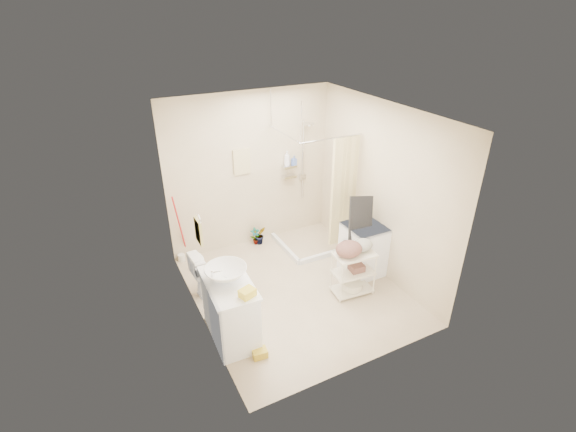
# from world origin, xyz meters

# --- Properties ---
(floor) EXTENTS (3.20, 3.20, 0.00)m
(floor) POSITION_xyz_m (0.00, 0.00, 0.00)
(floor) COLOR beige
(floor) RESTS_ON ground
(ceiling) EXTENTS (2.80, 3.20, 0.04)m
(ceiling) POSITION_xyz_m (0.00, 0.00, 2.60)
(ceiling) COLOR silver
(ceiling) RESTS_ON ground
(wall_back) EXTENTS (2.80, 0.04, 2.60)m
(wall_back) POSITION_xyz_m (0.00, 1.60, 1.30)
(wall_back) COLOR beige
(wall_back) RESTS_ON ground
(wall_front) EXTENTS (2.80, 0.04, 2.60)m
(wall_front) POSITION_xyz_m (0.00, -1.60, 1.30)
(wall_front) COLOR beige
(wall_front) RESTS_ON ground
(wall_left) EXTENTS (0.04, 3.20, 2.60)m
(wall_left) POSITION_xyz_m (-1.40, 0.00, 1.30)
(wall_left) COLOR beige
(wall_left) RESTS_ON ground
(wall_right) EXTENTS (0.04, 3.20, 2.60)m
(wall_right) POSITION_xyz_m (1.40, 0.00, 1.30)
(wall_right) COLOR beige
(wall_right) RESTS_ON ground
(vanity) EXTENTS (0.57, 0.96, 0.83)m
(vanity) POSITION_xyz_m (-1.16, -0.45, 0.41)
(vanity) COLOR white
(vanity) RESTS_ON ground
(sink) EXTENTS (0.65, 0.65, 0.18)m
(sink) POSITION_xyz_m (-1.16, -0.39, 0.91)
(sink) COLOR white
(sink) RESTS_ON vanity
(counter_basket) EXTENTS (0.21, 0.18, 0.10)m
(counter_basket) POSITION_xyz_m (-1.05, -0.80, 0.87)
(counter_basket) COLOR yellow
(counter_basket) RESTS_ON vanity
(floor_basket) EXTENTS (0.27, 0.22, 0.14)m
(floor_basket) POSITION_xyz_m (-0.99, -0.94, 0.07)
(floor_basket) COLOR gold
(floor_basket) RESTS_ON ground
(toilet) EXTENTS (0.69, 0.42, 0.68)m
(toilet) POSITION_xyz_m (-1.04, 0.53, 0.34)
(toilet) COLOR white
(toilet) RESTS_ON ground
(mop) EXTENTS (0.12, 0.12, 1.20)m
(mop) POSITION_xyz_m (-1.30, 1.53, 0.60)
(mop) COLOR red
(mop) RESTS_ON ground
(potted_plant_a) EXTENTS (0.16, 0.11, 0.31)m
(potted_plant_a) POSITION_xyz_m (-0.02, 1.45, 0.16)
(potted_plant_a) COLOR #9C4327
(potted_plant_a) RESTS_ON ground
(potted_plant_b) EXTENTS (0.20, 0.17, 0.33)m
(potted_plant_b) POSITION_xyz_m (0.07, 1.44, 0.17)
(potted_plant_b) COLOR brown
(potted_plant_b) RESTS_ON ground
(hanging_towel) EXTENTS (0.28, 0.03, 0.42)m
(hanging_towel) POSITION_xyz_m (-0.15, 1.58, 1.50)
(hanging_towel) COLOR beige
(hanging_towel) RESTS_ON wall_back
(towel_ring) EXTENTS (0.04, 0.22, 0.34)m
(towel_ring) POSITION_xyz_m (-1.38, -0.20, 1.47)
(towel_ring) COLOR #DAD07F
(towel_ring) RESTS_ON wall_left
(tp_holder) EXTENTS (0.08, 0.12, 0.14)m
(tp_holder) POSITION_xyz_m (-1.36, 0.05, 0.72)
(tp_holder) COLOR white
(tp_holder) RESTS_ON wall_left
(shower) EXTENTS (1.10, 1.10, 2.10)m
(shower) POSITION_xyz_m (0.85, 1.05, 1.05)
(shower) COLOR silver
(shower) RESTS_ON ground
(shampoo_bottle_a) EXTENTS (0.10, 0.10, 0.25)m
(shampoo_bottle_a) POSITION_xyz_m (0.63, 1.54, 1.44)
(shampoo_bottle_a) COLOR white
(shampoo_bottle_a) RESTS_ON shower
(shampoo_bottle_b) EXTENTS (0.08, 0.08, 0.16)m
(shampoo_bottle_b) POSITION_xyz_m (0.76, 1.51, 1.40)
(shampoo_bottle_b) COLOR #506BB8
(shampoo_bottle_b) RESTS_ON shower
(washing_machine) EXTENTS (0.56, 0.57, 0.81)m
(washing_machine) POSITION_xyz_m (1.14, -0.05, 0.40)
(washing_machine) COLOR white
(washing_machine) RESTS_ON ground
(laundry_rack) EXTENTS (0.60, 0.39, 0.79)m
(laundry_rack) POSITION_xyz_m (0.70, -0.41, 0.40)
(laundry_rack) COLOR silver
(laundry_rack) RESTS_ON ground
(ironing_board) EXTENTS (0.38, 0.16, 1.31)m
(ironing_board) POSITION_xyz_m (1.01, -0.10, 0.66)
(ironing_board) COLOR black
(ironing_board) RESTS_ON ground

